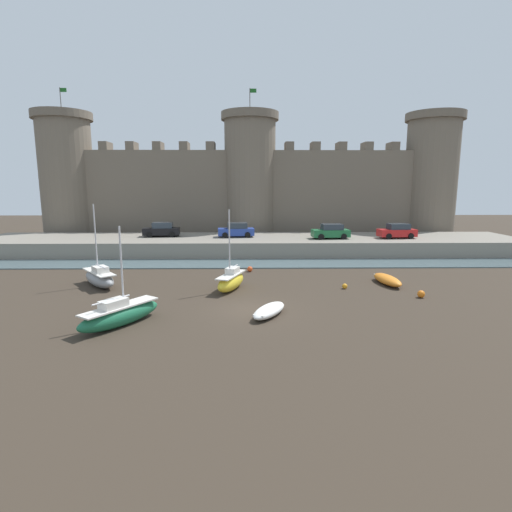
% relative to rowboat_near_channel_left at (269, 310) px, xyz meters
% --- Properties ---
extents(ground_plane, '(160.00, 160.00, 0.00)m').
position_rel_rowboat_near_channel_left_xyz_m(ground_plane, '(-1.07, 1.05, -0.32)').
color(ground_plane, '#382D23').
extents(water_channel, '(80.00, 4.50, 0.10)m').
position_rel_rowboat_near_channel_left_xyz_m(water_channel, '(-1.07, 15.63, -0.27)').
color(water_channel, slate).
rests_on(water_channel, ground).
extents(quay_road, '(60.98, 10.00, 1.71)m').
position_rel_rowboat_near_channel_left_xyz_m(quay_road, '(-1.07, 22.88, 0.53)').
color(quay_road, gray).
rests_on(quay_road, ground).
extents(castle, '(56.53, 7.56, 19.97)m').
position_rel_rowboat_near_channel_left_xyz_m(castle, '(-1.07, 32.20, 7.26)').
color(castle, '#706354').
rests_on(castle, ground).
extents(rowboat_near_channel_left, '(2.66, 3.54, 0.62)m').
position_rel_rowboat_near_channel_left_xyz_m(rowboat_near_channel_left, '(0.00, 0.00, 0.00)').
color(rowboat_near_channel_left, silver).
rests_on(rowboat_near_channel_left, ground).
extents(rowboat_near_channel_right, '(1.77, 3.92, 0.71)m').
position_rel_rowboat_near_channel_left_xyz_m(rowboat_near_channel_right, '(9.50, 7.43, 0.05)').
color(rowboat_near_channel_right, orange).
rests_on(rowboat_near_channel_right, ground).
extents(sailboat_foreground_right, '(2.44, 4.25, 5.87)m').
position_rel_rowboat_near_channel_left_xyz_m(sailboat_foreground_right, '(-2.50, 5.91, 0.36)').
color(sailboat_foreground_right, yellow).
rests_on(sailboat_foreground_right, ground).
extents(sailboat_foreground_left, '(4.04, 4.57, 6.19)m').
position_rel_rowboat_near_channel_left_xyz_m(sailboat_foreground_left, '(-12.51, 7.14, 0.34)').
color(sailboat_foreground_left, gray).
rests_on(sailboat_foreground_left, ground).
extents(sailboat_midflat_right, '(3.92, 4.94, 5.42)m').
position_rel_rowboat_near_channel_left_xyz_m(sailboat_midflat_right, '(-8.18, -1.59, 0.32)').
color(sailboat_midflat_right, '#1E6B47').
rests_on(sailboat_midflat_right, ground).
extents(mooring_buoy_near_channel, '(0.50, 0.50, 0.50)m').
position_rel_rowboat_near_channel_left_xyz_m(mooring_buoy_near_channel, '(10.53, 3.63, -0.07)').
color(mooring_buoy_near_channel, orange).
rests_on(mooring_buoy_near_channel, ground).
extents(mooring_buoy_off_centre, '(0.48, 0.48, 0.48)m').
position_rel_rowboat_near_channel_left_xyz_m(mooring_buoy_off_centre, '(-1.13, 12.15, -0.08)').
color(mooring_buoy_off_centre, '#E04C1E').
rests_on(mooring_buoy_off_centre, ground).
extents(mooring_buoy_near_shore, '(0.39, 0.39, 0.39)m').
position_rel_rowboat_near_channel_left_xyz_m(mooring_buoy_near_shore, '(5.90, 6.11, -0.13)').
color(mooring_buoy_near_shore, orange).
rests_on(mooring_buoy_near_shore, ground).
extents(car_quay_centre_east, '(4.22, 2.12, 1.62)m').
position_rel_rowboat_near_channel_left_xyz_m(car_quay_centre_east, '(-11.31, 23.66, 2.17)').
color(car_quay_centre_east, black).
rests_on(car_quay_centre_east, quay_road).
extents(car_quay_west, '(4.22, 2.12, 1.62)m').
position_rel_rowboat_near_channel_left_xyz_m(car_quay_west, '(-2.67, 23.09, 2.17)').
color(car_quay_west, '#263F99').
rests_on(car_quay_west, quay_road).
extents(car_quay_centre_west, '(4.22, 2.12, 1.62)m').
position_rel_rowboat_near_channel_left_xyz_m(car_quay_centre_west, '(15.42, 21.81, 2.17)').
color(car_quay_centre_west, red).
rests_on(car_quay_centre_west, quay_road).
extents(car_quay_east, '(4.22, 2.12, 1.62)m').
position_rel_rowboat_near_channel_left_xyz_m(car_quay_east, '(7.90, 21.52, 2.17)').
color(car_quay_east, '#1E6638').
rests_on(car_quay_east, quay_road).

